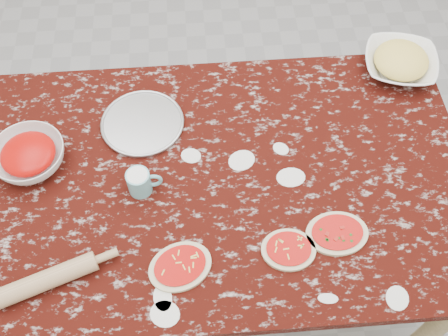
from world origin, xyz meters
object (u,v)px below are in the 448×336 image
worktable (224,189)px  flour_mug (140,182)px  sauce_bowl (29,156)px  rolling_pin (47,280)px  cheese_bowl (400,64)px  pizza_tray (143,124)px

worktable → flour_mug: size_ratio=14.43×
worktable → sauce_bowl: (-0.62, 0.10, 0.12)m
sauce_bowl → rolling_pin: (0.10, -0.42, -0.01)m
flour_mug → worktable: bearing=6.0°
cheese_bowl → rolling_pin: cheese_bowl is taller
flour_mug → sauce_bowl: bearing=160.2°
pizza_tray → sauce_bowl: bearing=-160.2°
cheese_bowl → flour_mug: size_ratio=2.36×
rolling_pin → worktable: bearing=31.4°
pizza_tray → sauce_bowl: 0.38m
rolling_pin → cheese_bowl: bearing=31.4°
sauce_bowl → flour_mug: bearing=-19.8°
sauce_bowl → cheese_bowl: size_ratio=0.90×
cheese_bowl → rolling_pin: (-1.20, -0.73, -0.00)m
pizza_tray → rolling_pin: bearing=-115.4°
worktable → cheese_bowl: cheese_bowl is taller
pizza_tray → rolling_pin: (-0.26, -0.55, 0.02)m
worktable → pizza_tray: bearing=138.8°
pizza_tray → worktable: bearing=-41.2°
worktable → flour_mug: 0.29m
worktable → pizza_tray: size_ratio=5.76×
cheese_bowl → rolling_pin: size_ratio=0.92×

